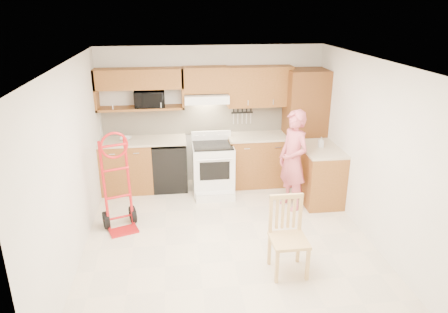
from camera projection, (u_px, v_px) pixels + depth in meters
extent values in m
cube|color=beige|center=(228.00, 242.00, 5.90)|extent=(4.00, 4.50, 0.02)
cube|color=white|center=(229.00, 62.00, 5.03)|extent=(4.00, 4.50, 0.02)
cube|color=white|center=(212.00, 116.00, 7.57)|extent=(4.00, 0.02, 2.50)
cube|color=white|center=(266.00, 257.00, 3.36)|extent=(4.00, 0.02, 2.50)
cube|color=white|center=(71.00, 166.00, 5.23)|extent=(0.02, 4.50, 2.50)
cube|color=white|center=(373.00, 152.00, 5.70)|extent=(0.02, 4.50, 2.50)
cube|color=beige|center=(212.00, 119.00, 7.56)|extent=(3.92, 0.03, 0.55)
cube|color=brown|center=(127.00, 166.00, 7.38)|extent=(0.90, 0.60, 0.90)
cube|color=black|center=(170.00, 166.00, 7.47)|extent=(0.60, 0.60, 0.85)
cube|color=brown|center=(259.00, 160.00, 7.66)|extent=(1.14, 0.60, 0.90)
cube|color=#C4B49B|center=(143.00, 141.00, 7.25)|extent=(1.50, 0.63, 0.04)
cube|color=#C4B49B|center=(260.00, 136.00, 7.49)|extent=(1.14, 0.63, 0.04)
cube|color=brown|center=(319.00, 175.00, 7.01)|extent=(0.60, 1.00, 0.90)
cube|color=#C4B49B|center=(321.00, 149.00, 6.85)|extent=(0.63, 1.00, 0.04)
cube|color=brown|center=(304.00, 128.00, 7.54)|extent=(0.70, 0.60, 2.10)
cube|color=brown|center=(139.00, 79.00, 7.01)|extent=(1.50, 0.33, 0.34)
cube|color=brown|center=(141.00, 108.00, 7.18)|extent=(1.50, 0.33, 0.04)
cube|color=brown|center=(206.00, 79.00, 7.15)|extent=(0.76, 0.33, 0.44)
cube|color=brown|center=(259.00, 86.00, 7.31)|extent=(1.14, 0.33, 0.70)
cube|color=white|center=(206.00, 98.00, 7.20)|extent=(0.76, 0.46, 0.14)
imported|color=black|center=(149.00, 99.00, 7.14)|extent=(0.53, 0.36, 0.29)
imported|color=#C35663|center=(293.00, 160.00, 6.62)|extent=(0.58, 0.70, 1.64)
imported|color=white|center=(321.00, 142.00, 6.84)|extent=(0.08, 0.08, 0.17)
imported|color=white|center=(126.00, 139.00, 7.20)|extent=(0.23, 0.23, 0.05)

